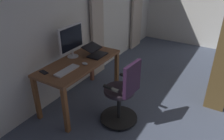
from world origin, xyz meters
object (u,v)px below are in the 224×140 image
Objects in this scene: office_chair at (123,95)px; computer_keyboard at (67,70)px; desk at (80,67)px; computer_monitor at (71,39)px; computer_mouse at (85,64)px; laptop at (95,52)px; cell_phone_face_up at (44,72)px; cell_phone_by_monitor at (96,49)px.

office_chair reaches higher than computer_keyboard.
office_chair is (0.09, 0.84, -0.19)m from desk.
computer_monitor is 0.47m from computer_mouse.
computer_keyboard is at bearing -16.40° from computer_mouse.
laptop is 2.28× the size of cell_phone_face_up.
computer_keyboard is (0.35, 0.06, 0.11)m from desk.
cell_phone_face_up is 1.00× the size of cell_phone_by_monitor.
office_chair is at bearing 108.49° from computer_keyboard.
office_chair is 0.93m from laptop.
office_chair is at bearing 80.05° from computer_monitor.
desk is at bearing -108.89° from computer_mouse.
office_chair is at bearing 124.59° from cell_phone_face_up.
desk is 0.57m from cell_phone_by_monitor.
cell_phone_by_monitor is (-0.22, -0.15, -0.05)m from laptop.
cell_phone_face_up is at bearing 118.41° from office_chair.
computer_mouse is at bearing 71.11° from desk.
desk is 3.55× the size of computer_keyboard.
laptop reaches higher than cell_phone_by_monitor.
computer_keyboard is (0.44, 0.27, -0.28)m from computer_monitor.
laptop is at bearing 178.29° from computer_keyboard.
desk is 0.86m from office_chair.
laptop is at bearing 7.24° from cell_phone_by_monitor.
desk is at bearing 66.70° from computer_monitor.
computer_monitor is at bearing -49.56° from laptop.
desk is 0.38m from computer_keyboard.
desk is 0.20m from computer_mouse.
computer_monitor is at bearing -168.32° from cell_phone_face_up.
laptop reaches higher than computer_mouse.
computer_monitor is 3.67× the size of cell_phone_by_monitor.
cell_phone_by_monitor is at bearing 59.00° from office_chair.
office_chair is 0.87m from computer_keyboard.
cell_phone_face_up is at bearing -34.29° from computer_mouse.
desk is at bearing -170.24° from computer_keyboard.
cell_phone_by_monitor is at bearing -171.67° from computer_keyboard.
computer_mouse is at bearing 68.53° from computer_monitor.
computer_mouse is (0.05, 0.15, 0.12)m from desk.
desk is 0.37m from laptop.
office_chair is at bearing 83.56° from desk.
office_chair is 3.07× the size of laptop.
office_chair reaches higher than cell_phone_by_monitor.
computer_monitor reaches higher than laptop.
computer_monitor is at bearing -113.30° from desk.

